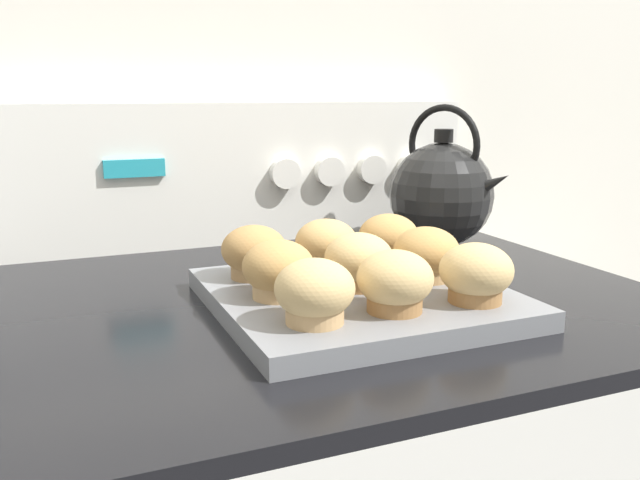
{
  "coord_description": "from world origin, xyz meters",
  "views": [
    {
      "loc": [
        -0.3,
        -0.38,
        1.16
      ],
      "look_at": [
        -0.01,
        0.32,
        1.0
      ],
      "focal_mm": 38.0,
      "sensor_mm": 36.0,
      "label": 1
    }
  ],
  "objects_px": {
    "muffin_pan": "(357,298)",
    "muffin_r2_c2": "(388,239)",
    "muffin_r0_c1": "(395,282)",
    "muffin_r0_c0": "(315,292)",
    "tea_kettle": "(442,193)",
    "muffin_r1_c0": "(278,270)",
    "muffin_r1_c2": "(426,254)",
    "muffin_r1_c1": "(359,262)",
    "muffin_r2_c0": "(254,252)",
    "muffin_r0_c2": "(476,274)",
    "muffin_r2_c1": "(326,245)"
  },
  "relations": [
    {
      "from": "muffin_pan",
      "to": "muffin_r2_c2",
      "type": "relative_size",
      "value": 4.07
    },
    {
      "from": "muffin_r2_c2",
      "to": "muffin_r0_c1",
      "type": "bearing_deg",
      "value": -116.65
    },
    {
      "from": "muffin_r0_c0",
      "to": "tea_kettle",
      "type": "relative_size",
      "value": 0.35
    },
    {
      "from": "muffin_r1_c0",
      "to": "muffin_r1_c2",
      "type": "bearing_deg",
      "value": -0.09
    },
    {
      "from": "tea_kettle",
      "to": "muffin_r1_c1",
      "type": "bearing_deg",
      "value": -138.15
    },
    {
      "from": "muffin_r0_c0",
      "to": "muffin_r1_c1",
      "type": "relative_size",
      "value": 1.0
    },
    {
      "from": "muffin_r0_c0",
      "to": "muffin_r1_c2",
      "type": "distance_m",
      "value": 0.2
    },
    {
      "from": "muffin_r0_c0",
      "to": "muffin_r2_c0",
      "type": "relative_size",
      "value": 1.0
    },
    {
      "from": "muffin_r0_c2",
      "to": "muffin_r2_c0",
      "type": "bearing_deg",
      "value": 135.43
    },
    {
      "from": "muffin_r1_c1",
      "to": "tea_kettle",
      "type": "height_order",
      "value": "tea_kettle"
    },
    {
      "from": "muffin_r1_c0",
      "to": "muffin_r1_c2",
      "type": "height_order",
      "value": "same"
    },
    {
      "from": "muffin_r2_c2",
      "to": "tea_kettle",
      "type": "relative_size",
      "value": 0.35
    },
    {
      "from": "muffin_r0_c0",
      "to": "muffin_r1_c0",
      "type": "bearing_deg",
      "value": 92.83
    },
    {
      "from": "muffin_r1_c2",
      "to": "tea_kettle",
      "type": "xyz_separation_m",
      "value": [
        0.17,
        0.23,
        0.03
      ]
    },
    {
      "from": "tea_kettle",
      "to": "muffin_r2_c1",
      "type": "bearing_deg",
      "value": -151.63
    },
    {
      "from": "muffin_r1_c2",
      "to": "muffin_r2_c1",
      "type": "relative_size",
      "value": 1.0
    },
    {
      "from": "muffin_r1_c0",
      "to": "muffin_r2_c0",
      "type": "xyz_separation_m",
      "value": [
        0.0,
        0.09,
        0.0
      ]
    },
    {
      "from": "muffin_r0_c0",
      "to": "muffin_r2_c0",
      "type": "distance_m",
      "value": 0.18
    },
    {
      "from": "muffin_r1_c0",
      "to": "muffin_r1_c1",
      "type": "xyz_separation_m",
      "value": [
        0.09,
        -0.0,
        0.0
      ]
    },
    {
      "from": "muffin_r0_c2",
      "to": "muffin_r1_c0",
      "type": "height_order",
      "value": "same"
    },
    {
      "from": "tea_kettle",
      "to": "muffin_r1_c2",
      "type": "bearing_deg",
      "value": -126.32
    },
    {
      "from": "muffin_r1_c2",
      "to": "tea_kettle",
      "type": "distance_m",
      "value": 0.28
    },
    {
      "from": "muffin_r0_c0",
      "to": "muffin_r0_c1",
      "type": "xyz_separation_m",
      "value": [
        0.09,
        0.0,
        0.0
      ]
    },
    {
      "from": "muffin_r0_c0",
      "to": "muffin_r0_c1",
      "type": "distance_m",
      "value": 0.09
    },
    {
      "from": "muffin_r0_c2",
      "to": "muffin_r2_c1",
      "type": "distance_m",
      "value": 0.2
    },
    {
      "from": "muffin_r0_c2",
      "to": "muffin_r0_c1",
      "type": "bearing_deg",
      "value": 176.97
    },
    {
      "from": "muffin_r0_c0",
      "to": "muffin_pan",
      "type": "bearing_deg",
      "value": 45.58
    },
    {
      "from": "muffin_r2_c1",
      "to": "muffin_r2_c2",
      "type": "relative_size",
      "value": 1.0
    },
    {
      "from": "muffin_pan",
      "to": "muffin_r2_c1",
      "type": "xyz_separation_m",
      "value": [
        0.0,
        0.09,
        0.04
      ]
    },
    {
      "from": "muffin_r0_c1",
      "to": "muffin_r2_c2",
      "type": "height_order",
      "value": "same"
    },
    {
      "from": "muffin_r0_c0",
      "to": "muffin_r0_c2",
      "type": "bearing_deg",
      "value": -1.07
    },
    {
      "from": "muffin_pan",
      "to": "muffin_r2_c0",
      "type": "height_order",
      "value": "muffin_r2_c0"
    },
    {
      "from": "muffin_r0_c1",
      "to": "muffin_r0_c2",
      "type": "bearing_deg",
      "value": -3.03
    },
    {
      "from": "muffin_r2_c2",
      "to": "tea_kettle",
      "type": "height_order",
      "value": "tea_kettle"
    },
    {
      "from": "muffin_r1_c0",
      "to": "muffin_pan",
      "type": "bearing_deg",
      "value": -0.56
    },
    {
      "from": "muffin_pan",
      "to": "muffin_r1_c0",
      "type": "relative_size",
      "value": 4.07
    },
    {
      "from": "muffin_r1_c2",
      "to": "muffin_r0_c2",
      "type": "bearing_deg",
      "value": -88.68
    },
    {
      "from": "muffin_r0_c1",
      "to": "tea_kettle",
      "type": "height_order",
      "value": "tea_kettle"
    },
    {
      "from": "muffin_r1_c1",
      "to": "muffin_r1_c2",
      "type": "bearing_deg",
      "value": -0.11
    },
    {
      "from": "muffin_r1_c0",
      "to": "muffin_r2_c0",
      "type": "distance_m",
      "value": 0.09
    },
    {
      "from": "muffin_r1_c0",
      "to": "muffin_r0_c0",
      "type": "bearing_deg",
      "value": -87.17
    },
    {
      "from": "muffin_r0_c2",
      "to": "tea_kettle",
      "type": "distance_m",
      "value": 0.36
    },
    {
      "from": "muffin_r0_c1",
      "to": "muffin_r2_c0",
      "type": "bearing_deg",
      "value": 117.29
    },
    {
      "from": "muffin_pan",
      "to": "muffin_r1_c2",
      "type": "bearing_deg",
      "value": 0.39
    },
    {
      "from": "muffin_r1_c0",
      "to": "tea_kettle",
      "type": "bearing_deg",
      "value": 33.14
    },
    {
      "from": "muffin_pan",
      "to": "muffin_r0_c0",
      "type": "bearing_deg",
      "value": -134.42
    },
    {
      "from": "muffin_r0_c0",
      "to": "muffin_r1_c2",
      "type": "xyz_separation_m",
      "value": [
        0.18,
        0.09,
        0.0
      ]
    },
    {
      "from": "muffin_r2_c1",
      "to": "tea_kettle",
      "type": "distance_m",
      "value": 0.29
    },
    {
      "from": "muffin_r0_c0",
      "to": "muffin_r0_c1",
      "type": "relative_size",
      "value": 1.0
    },
    {
      "from": "muffin_r0_c0",
      "to": "muffin_r2_c0",
      "type": "xyz_separation_m",
      "value": [
        -0.0,
        0.18,
        0.0
      ]
    }
  ]
}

